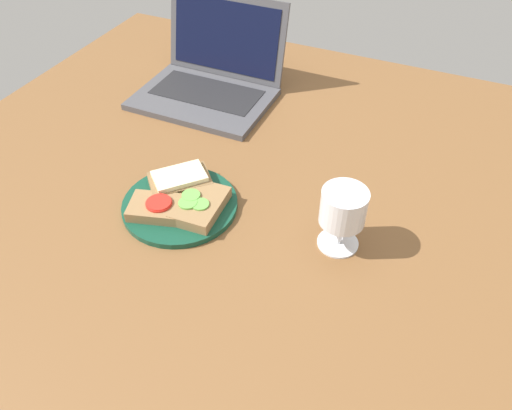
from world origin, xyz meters
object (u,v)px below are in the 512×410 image
object	(u,v)px
sandwich_with_cheese	(180,181)
plate	(180,205)
sandwich_with_tomato	(157,207)
laptop	(211,78)
sandwich_with_cucumber	(200,205)
wine_glass	(343,209)

from	to	relation	value
sandwich_with_cheese	plate	bearing A→B (deg)	-61.72
sandwich_with_tomato	laptop	size ratio (longest dim) A/B	0.36
sandwich_with_cheese	laptop	bearing A→B (deg)	108.72
sandwich_with_tomato	sandwich_with_cheese	bearing A→B (deg)	88.77
laptop	sandwich_with_cucumber	bearing A→B (deg)	-64.81
sandwich_with_tomato	wine_glass	xyz separation A→B (cm)	(33.15, 7.21, 6.10)
plate	sandwich_with_tomato	distance (cm)	4.96
plate	sandwich_with_cheese	bearing A→B (deg)	118.28
sandwich_with_tomato	wine_glass	bearing A→B (deg)	12.26
sandwich_with_cheese	sandwich_with_tomato	bearing A→B (deg)	-91.23
plate	sandwich_with_cheese	xyz separation A→B (cm)	(-2.21, 4.12, 2.08)
sandwich_with_cucumber	sandwich_with_cheese	distance (cm)	8.05
sandwich_with_cucumber	wine_glass	xyz separation A→B (cm)	(26.17, 3.43, 6.12)
sandwich_with_cucumber	laptop	world-z (taller)	laptop
plate	sandwich_with_cucumber	world-z (taller)	sandwich_with_cucumber
plate	sandwich_with_cheese	size ratio (longest dim) A/B	1.62
laptop	plate	bearing A→B (deg)	-70.25
sandwich_with_cucumber	laptop	xyz separation A→B (cm)	(-19.13, 40.66, 1.97)
plate	laptop	world-z (taller)	laptop
plate	sandwich_with_tomato	size ratio (longest dim) A/B	1.88
sandwich_with_tomato	sandwich_with_cheese	xyz separation A→B (cm)	(0.17, 8.07, 0.28)
plate	sandwich_with_cucumber	distance (cm)	4.93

